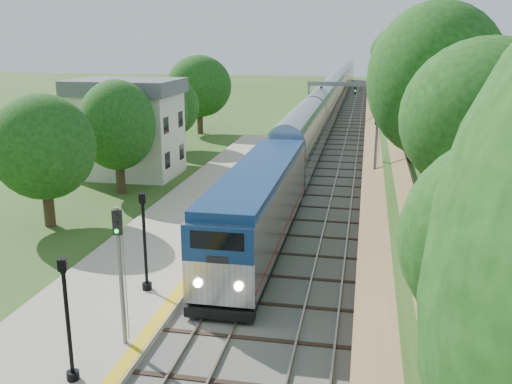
% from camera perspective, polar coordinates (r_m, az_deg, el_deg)
% --- Properties ---
extents(trackbed, '(9.50, 170.00, 0.28)m').
position_cam_1_polar(trackbed, '(75.15, 8.28, 6.46)').
color(trackbed, '#4C4944').
rests_on(trackbed, ground).
extents(platform, '(6.40, 68.00, 0.38)m').
position_cam_1_polar(platform, '(33.91, -7.98, -4.06)').
color(platform, '#A29782').
rests_on(platform, ground).
extents(yellow_stripe, '(0.55, 68.00, 0.01)m').
position_cam_1_polar(yellow_stripe, '(33.06, -3.30, -4.08)').
color(yellow_stripe, gold).
rests_on(yellow_stripe, platform).
extents(embankment, '(10.64, 170.00, 11.70)m').
position_cam_1_polar(embankment, '(74.97, 14.77, 7.56)').
color(embankment, brown).
rests_on(embankment, ground).
extents(station_building, '(8.60, 6.60, 8.00)m').
position_cam_1_polar(station_building, '(48.84, -12.69, 6.36)').
color(station_building, beige).
rests_on(station_building, ground).
extents(signal_gantry, '(8.40, 0.38, 6.20)m').
position_cam_1_polar(signal_gantry, '(69.58, 8.60, 9.70)').
color(signal_gantry, slate).
rests_on(signal_gantry, ground).
extents(trees_behind_platform, '(7.82, 53.32, 7.21)m').
position_cam_1_polar(trees_behind_platform, '(39.23, -14.32, 4.81)').
color(trees_behind_platform, '#332316').
rests_on(trees_behind_platform, ground).
extents(train, '(2.97, 139.40, 4.37)m').
position_cam_1_polar(train, '(89.43, 7.53, 9.27)').
color(train, black).
rests_on(train, trackbed).
extents(lamppost_mid, '(0.42, 0.42, 4.27)m').
position_cam_1_polar(lamppost_mid, '(19.78, -18.25, -12.72)').
color(lamppost_mid, black).
rests_on(lamppost_mid, platform).
extents(lamppost_far, '(0.44, 0.44, 4.47)m').
position_cam_1_polar(lamppost_far, '(25.60, -11.04, -5.47)').
color(lamppost_far, black).
rests_on(lamppost_far, platform).
extents(signal_platform, '(0.31, 0.24, 5.22)m').
position_cam_1_polar(signal_platform, '(20.97, -13.45, -6.79)').
color(signal_platform, slate).
rests_on(signal_platform, platform).
extents(signal_farside, '(0.36, 0.29, 6.63)m').
position_cam_1_polar(signal_farside, '(40.00, 11.92, 4.62)').
color(signal_farside, slate).
rests_on(signal_farside, ground).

